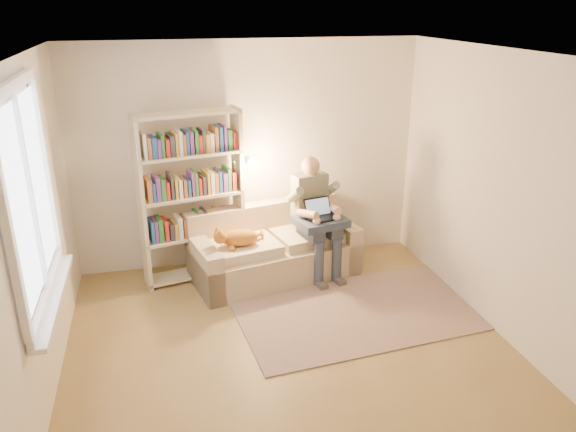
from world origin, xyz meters
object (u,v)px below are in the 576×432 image
object	(u,v)px
person	(315,211)
sofa	(273,252)
bookshelf	(191,189)
cat	(240,237)
laptop	(318,213)

from	to	relation	value
person	sofa	bearing A→B (deg)	162.07
sofa	person	distance (m)	0.67
bookshelf	sofa	bearing A→B (deg)	-22.47
cat	person	bearing A→B (deg)	-1.72
laptop	bookshelf	world-z (taller)	bookshelf
cat	laptop	distance (m)	0.91
cat	laptop	world-z (taller)	laptop
bookshelf	laptop	bearing A→B (deg)	-25.90
cat	bookshelf	size ratio (longest dim) A/B	0.31
person	bookshelf	size ratio (longest dim) A/B	0.71
person	laptop	distance (m)	0.12
laptop	sofa	bearing A→B (deg)	148.05
sofa	person	xyz separation A→B (m)	(0.47, -0.05, 0.48)
sofa	cat	distance (m)	0.56
person	bookshelf	world-z (taller)	bookshelf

